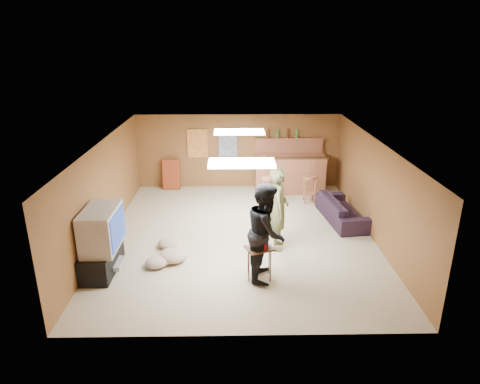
{
  "coord_description": "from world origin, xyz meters",
  "views": [
    {
      "loc": [
        -0.16,
        -8.9,
        4.3
      ],
      "look_at": [
        0.0,
        0.2,
        1.0
      ],
      "focal_mm": 32.0,
      "sensor_mm": 36.0,
      "label": 1
    }
  ],
  "objects_px": {
    "person_olive": "(278,209)",
    "tray_table": "(259,263)",
    "tv_body": "(102,228)",
    "sofa": "(342,210)",
    "bar_counter": "(290,174)",
    "person_black": "(266,232)"
  },
  "relations": [
    {
      "from": "bar_counter",
      "to": "tray_table",
      "type": "distance_m",
      "value": 4.91
    },
    {
      "from": "person_olive",
      "to": "sofa",
      "type": "height_order",
      "value": "person_olive"
    },
    {
      "from": "person_olive",
      "to": "tray_table",
      "type": "bearing_deg",
      "value": 163.75
    },
    {
      "from": "tv_body",
      "to": "person_olive",
      "type": "height_order",
      "value": "person_olive"
    },
    {
      "from": "bar_counter",
      "to": "person_olive",
      "type": "xyz_separation_m",
      "value": [
        -0.7,
        -3.54,
        0.35
      ]
    },
    {
      "from": "person_olive",
      "to": "person_black",
      "type": "relative_size",
      "value": 0.96
    },
    {
      "from": "person_black",
      "to": "person_olive",
      "type": "bearing_deg",
      "value": -7.54
    },
    {
      "from": "tv_body",
      "to": "sofa",
      "type": "xyz_separation_m",
      "value": [
        5.19,
        2.35,
        -0.62
      ]
    },
    {
      "from": "person_olive",
      "to": "tray_table",
      "type": "relative_size",
      "value": 2.85
    },
    {
      "from": "person_olive",
      "to": "tray_table",
      "type": "xyz_separation_m",
      "value": [
        -0.47,
        -1.23,
        -0.58
      ]
    },
    {
      "from": "tv_body",
      "to": "person_black",
      "type": "distance_m",
      "value": 3.11
    },
    {
      "from": "tv_body",
      "to": "sofa",
      "type": "height_order",
      "value": "tv_body"
    },
    {
      "from": "bar_counter",
      "to": "tray_table",
      "type": "height_order",
      "value": "bar_counter"
    },
    {
      "from": "tv_body",
      "to": "person_olive",
      "type": "relative_size",
      "value": 0.61
    },
    {
      "from": "person_olive",
      "to": "tv_body",
      "type": "bearing_deg",
      "value": 109.54
    },
    {
      "from": "bar_counter",
      "to": "sofa",
      "type": "distance_m",
      "value": 2.36
    },
    {
      "from": "sofa",
      "to": "tray_table",
      "type": "relative_size",
      "value": 3.07
    },
    {
      "from": "tv_body",
      "to": "tray_table",
      "type": "xyz_separation_m",
      "value": [
        2.98,
        -0.31,
        -0.58
      ]
    },
    {
      "from": "person_black",
      "to": "tv_body",
      "type": "bearing_deg",
      "value": 93.88
    },
    {
      "from": "tv_body",
      "to": "tray_table",
      "type": "height_order",
      "value": "tv_body"
    },
    {
      "from": "sofa",
      "to": "tray_table",
      "type": "xyz_separation_m",
      "value": [
        -2.22,
        -2.66,
        0.03
      ]
    },
    {
      "from": "bar_counter",
      "to": "sofa",
      "type": "height_order",
      "value": "bar_counter"
    }
  ]
}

